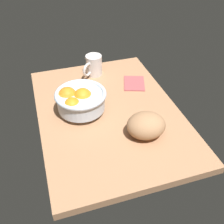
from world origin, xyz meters
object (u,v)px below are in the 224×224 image
Objects in this scene: bread_loaf at (146,125)px; napkin_folded at (134,83)px; mug at (93,66)px; fruit_bowl at (79,100)px.

bread_loaf is 32.85cm from napkin_folded.
bread_loaf is 1.32× the size of mug.
bread_loaf reaches higher than napkin_folded.
fruit_bowl reaches higher than bread_loaf.
mug is (-13.26, -15.30, 4.27)cm from napkin_folded.
fruit_bowl is at bearing -25.14° from mug.
fruit_bowl is at bearing -65.71° from napkin_folded.
mug is at bearing -170.82° from bread_loaf.
fruit_bowl is 28.28cm from mug.
fruit_bowl is at bearing -135.05° from bread_loaf.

